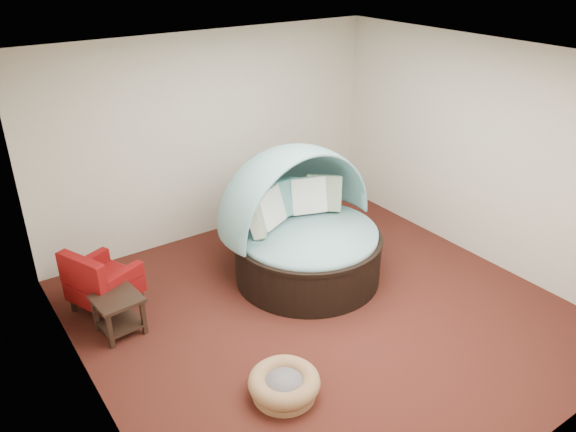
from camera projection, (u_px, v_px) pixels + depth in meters
floor at (322, 312)px, 6.39m from camera, size 5.00×5.00×0.00m
wall_back at (212, 137)px, 7.61m from camera, size 5.00×0.00×5.00m
wall_front at (547, 322)px, 3.93m from camera, size 5.00×0.00×5.00m
wall_left at (80, 275)px, 4.49m from camera, size 0.00×5.00×5.00m
wall_right at (482, 153)px, 7.05m from camera, size 0.00×5.00×5.00m
ceiling at (330, 62)px, 5.15m from camera, size 5.00×5.00×0.00m
canopy_daybed at (302, 219)px, 6.79m from camera, size 2.00×1.89×1.66m
pet_basket at (284, 384)px, 5.17m from camera, size 0.78×0.78×0.23m
red_armchair at (101, 282)px, 6.29m from camera, size 0.87×0.87×0.78m
side_table at (118, 310)px, 5.94m from camera, size 0.50×0.50×0.45m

